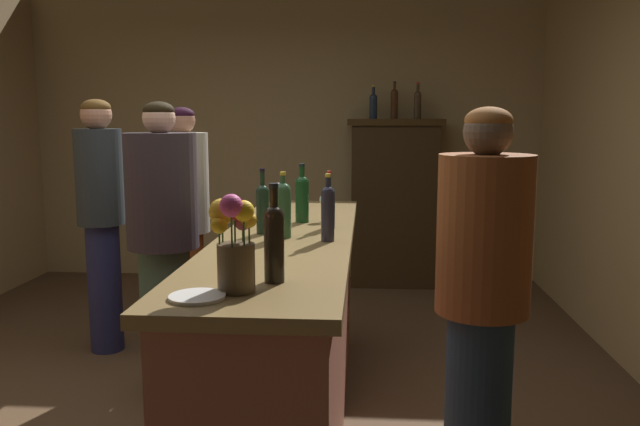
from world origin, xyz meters
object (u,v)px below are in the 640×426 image
bar_counter (287,333)px  patron_in_navy (101,212)px  wine_bottle_rose (283,207)px  patron_by_cabinet (163,240)px  wine_bottle_chardonnay (328,211)px  wine_bottle_pinot (263,206)px  display_bottle_left (373,104)px  bartender (482,293)px  display_bottle_midleft (394,102)px  display_bottle_center (418,103)px  display_cabinet (394,199)px  wine_bottle_malbec (274,239)px  flower_arrangement (234,243)px  wine_glass_mid (325,201)px  cheese_plate (197,297)px  wine_bottle_syrah (329,205)px  wine_bottle_merlot (302,196)px  patron_near_entrance (185,221)px  wine_glass_front (278,188)px

bar_counter → patron_in_navy: bearing=143.2°
wine_bottle_rose → patron_by_cabinet: 0.89m
wine_bottle_chardonnay → wine_bottle_pinot: 0.38m
display_bottle_left → bartender: (0.41, -3.48, -0.82)m
display_bottle_midleft → patron_by_cabinet: display_bottle_midleft is taller
wine_bottle_pinot → display_bottle_midleft: (0.76, 2.91, 0.58)m
display_bottle_center → display_cabinet: bearing=180.0°
wine_bottle_chardonnay → display_bottle_midleft: display_bottle_midleft is taller
wine_bottle_malbec → display_bottle_center: (0.78, 3.85, 0.56)m
wine_bottle_malbec → flower_arrangement: (-0.11, -0.13, 0.01)m
wine_bottle_chardonnay → display_bottle_midleft: size_ratio=0.92×
display_bottle_midleft → bar_counter: bearing=-102.3°
display_cabinet → wine_glass_mid: (-0.49, -2.49, 0.30)m
bar_counter → wine_bottle_pinot: wine_bottle_pinot is taller
patron_in_navy → cheese_plate: bearing=-42.9°
display_cabinet → display_bottle_center: size_ratio=4.73×
wine_bottle_pinot → wine_bottle_syrah: bearing=29.3°
wine_bottle_syrah → wine_bottle_chardonnay: size_ratio=0.95×
wine_glass_mid → display_bottle_center: size_ratio=0.45×
cheese_plate → patron_by_cabinet: bearing=111.8°
display_cabinet → wine_bottle_merlot: (-0.62, -2.55, 0.33)m
patron_near_entrance → wine_glass_front: bearing=68.9°
bar_counter → patron_by_cabinet: bearing=154.0°
wine_bottle_chardonnay → patron_near_entrance: 1.54m
display_bottle_left → patron_by_cabinet: (-1.19, -2.58, -0.80)m
flower_arrangement → bartender: bartender is taller
bar_counter → display_bottle_left: bearing=81.3°
wine_bottle_pinot → bartender: bearing=-30.4°
wine_bottle_malbec → display_bottle_left: 3.90m
wine_bottle_merlot → display_bottle_center: size_ratio=0.97×
wine_bottle_merlot → wine_bottle_rose: (-0.04, -0.47, 0.00)m
wine_bottle_syrah → display_bottle_left: bearing=84.8°
display_cabinet → wine_bottle_pinot: (-0.78, -2.91, 0.33)m
wine_bottle_malbec → wine_bottle_merlot: 1.30m
wine_bottle_malbec → display_bottle_midleft: display_bottle_midleft is taller
wine_bottle_merlot → cheese_plate: (-0.18, -1.52, -0.14)m
patron_by_cabinet → display_bottle_midleft: bearing=97.3°
display_bottle_center → patron_near_entrance: bearing=-130.3°
wine_bottle_chardonnay → wine_bottle_malbec: 0.78m
wine_bottle_merlot → bartender: 1.27m
wine_bottle_syrah → display_bottle_midleft: 2.83m
display_cabinet → cheese_plate: size_ratio=8.73×
wine_bottle_merlot → bartender: (0.82, -0.94, -0.27)m
cheese_plate → patron_in_navy: 2.50m
wine_bottle_merlot → patron_near_entrance: (-0.84, 0.60, -0.25)m
wine_bottle_merlot → display_bottle_center: bearing=72.2°
wine_glass_mid → flower_arrangement: (-0.20, -1.49, 0.05)m
flower_arrangement → patron_by_cabinet: patron_by_cabinet is taller
display_cabinet → display_bottle_center: bearing=0.0°
wine_bottle_chardonnay → patron_near_entrance: size_ratio=0.19×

